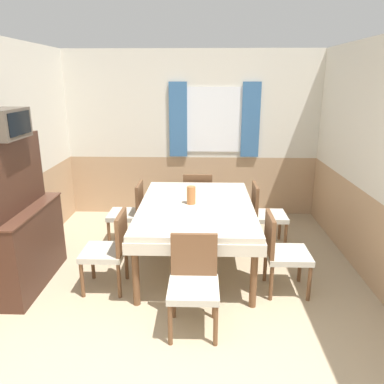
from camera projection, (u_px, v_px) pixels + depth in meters
The scene contains 12 objects.
wall_back at pixel (193, 135), 5.94m from camera, with size 4.37×0.10×2.60m.
wall_right at pixel (381, 166), 3.86m from camera, with size 0.05×4.60×2.60m.
dining_table at pixel (196, 212), 4.38m from camera, with size 1.34×1.95×0.76m.
chair_left_near at pixel (110, 248), 3.91m from camera, with size 0.44×0.44×0.85m.
chair_right_near at pixel (282, 250), 3.86m from camera, with size 0.44×0.44×0.85m.
chair_right_far at pixel (265, 213), 4.95m from camera, with size 0.44×0.44×0.85m.
chair_head_window at pixel (198, 197), 5.58m from camera, with size 0.44×0.44×0.85m.
chair_left_far at pixel (130, 211), 5.00m from camera, with size 0.44×0.44×0.85m.
chair_head_near at pixel (194, 280), 3.29m from camera, with size 0.44×0.44×0.85m.
sideboard at pixel (19, 226), 3.95m from camera, with size 0.46×1.19×1.61m.
tv at pixel (5, 124), 3.55m from camera, with size 0.29×0.52×0.29m.
vase at pixel (191, 195), 4.34m from camera, with size 0.10×0.10×0.21m.
Camera 1 is at (0.17, -1.72, 2.16)m, focal length 35.00 mm.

